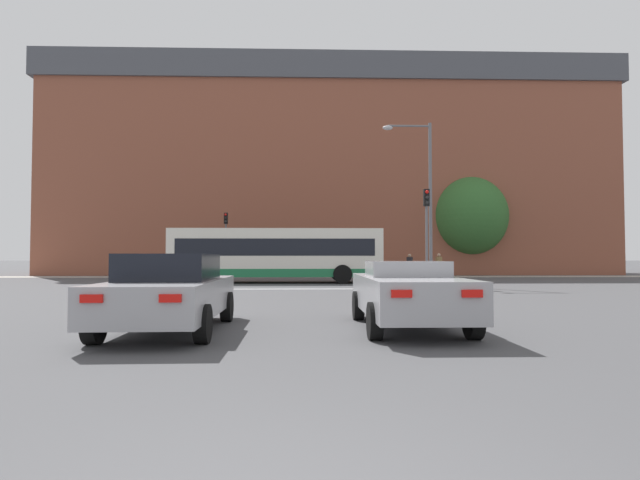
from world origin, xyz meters
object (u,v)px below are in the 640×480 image
traffic_light_far_left (226,234)px  pedestrian_waiting (410,263)px  car_roadster_right (408,293)px  street_lamp_junction (422,187)px  traffic_light_near_right (427,222)px  pedestrian_walking_east (439,263)px  car_saloon_left (171,291)px  bus_crossing_lead (277,254)px

traffic_light_far_left → pedestrian_waiting: (13.25, 1.02, -2.07)m
car_roadster_right → traffic_light_far_left: size_ratio=0.97×
street_lamp_junction → pedestrian_waiting: 12.64m
car_roadster_right → street_lamp_junction: size_ratio=0.55×
car_roadster_right → traffic_light_near_right: 14.04m
traffic_light_far_left → street_lamp_junction: bearing=-43.5°
pedestrian_walking_east → car_roadster_right: bearing=55.4°
car_saloon_left → pedestrian_walking_east: pedestrian_walking_east is taller
car_roadster_right → pedestrian_waiting: bearing=78.2°
traffic_light_far_left → pedestrian_walking_east: (15.19, 0.18, -2.05)m
car_saloon_left → traffic_light_near_right: 16.07m
car_roadster_right → pedestrian_walking_east: pedestrian_walking_east is taller
car_saloon_left → traffic_light_near_right: bearing=57.8°
car_saloon_left → pedestrian_walking_east: (12.10, 25.94, 0.23)m
pedestrian_walking_east → street_lamp_junction: bearing=52.9°
traffic_light_near_right → pedestrian_waiting: bearing=81.6°
car_saloon_left → traffic_light_near_right: size_ratio=1.00×
street_lamp_junction → pedestrian_walking_east: bearing=71.2°
traffic_light_near_right → car_roadster_right: bearing=-105.3°
traffic_light_far_left → pedestrian_walking_east: 15.33m
car_saloon_left → car_roadster_right: 4.57m
car_roadster_right → traffic_light_near_right: (3.66, 13.34, 2.37)m
car_roadster_right → pedestrian_waiting: size_ratio=2.67×
bus_crossing_lead → car_roadster_right: bearing=11.6°
traffic_light_near_right → street_lamp_junction: street_lamp_junction is taller
bus_crossing_lead → pedestrian_walking_east: bearing=126.0°
car_saloon_left → car_roadster_right: (4.56, 0.28, -0.06)m
traffic_light_near_right → car_saloon_left: bearing=-121.1°
traffic_light_near_right → bus_crossing_lead: bearing=149.8°
traffic_light_near_right → street_lamp_junction: (0.12, 1.29, 1.84)m
bus_crossing_lead → street_lamp_junction: (7.37, -2.93, 3.33)m
car_saloon_left → bus_crossing_lead: bus_crossing_lead is taller
traffic_light_far_left → pedestrian_waiting: size_ratio=2.76×
car_roadster_right → traffic_light_far_left: bearing=106.8°
traffic_light_near_right → pedestrian_walking_east: size_ratio=2.73×
pedestrian_walking_east → traffic_light_near_right: bearing=54.2°
car_saloon_left → street_lamp_junction: (8.34, 14.91, 4.15)m
bus_crossing_lead → pedestrian_waiting: bearing=134.2°
bus_crossing_lead → traffic_light_near_right: 8.52m
bus_crossing_lead → pedestrian_waiting: 12.84m
car_saloon_left → pedestrian_walking_east: bearing=63.9°
traffic_light_far_left → car_saloon_left: bearing=-83.2°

